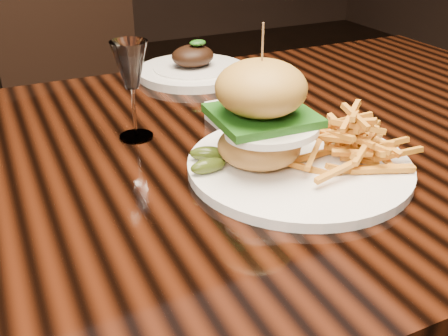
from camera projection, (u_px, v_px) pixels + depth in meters
name	position (u px, v px, depth m)	size (l,w,h in m)	color
dining_table	(209.00, 189.00, 0.88)	(1.60, 0.90, 0.75)	black
burger_plate	(297.00, 135.00, 0.75)	(0.33, 0.33, 0.22)	white
side_saucer	(341.00, 156.00, 0.81)	(0.15, 0.15, 0.02)	white
ramekin	(230.00, 114.00, 0.93)	(0.07, 0.07, 0.03)	white
wine_glass	(131.00, 69.00, 0.83)	(0.06, 0.06, 0.16)	white
far_dish	(193.00, 69.00, 1.17)	(0.25, 0.25, 0.08)	white
chair_far	(90.00, 99.00, 1.65)	(0.56, 0.56, 0.95)	black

